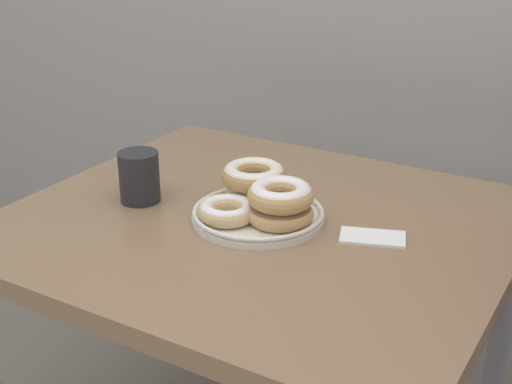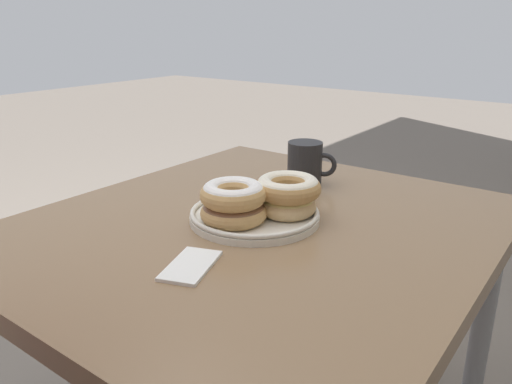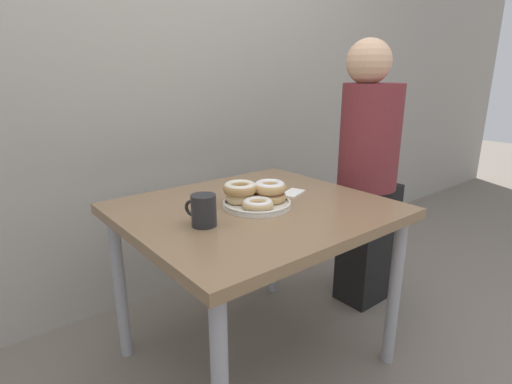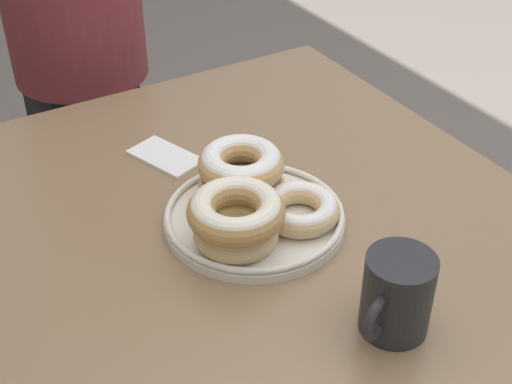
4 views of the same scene
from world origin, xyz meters
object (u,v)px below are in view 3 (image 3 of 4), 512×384
at_px(coffee_mug, 203,210).
at_px(person_figure, 369,177).
at_px(dining_table, 255,224).
at_px(napkin, 293,193).
at_px(donut_plate, 256,196).

xyz_separation_m(coffee_mug, person_figure, (1.01, 0.06, -0.06)).
xyz_separation_m(dining_table, coffee_mug, (-0.27, -0.05, 0.13)).
distance_m(person_figure, napkin, 0.51).
bearing_deg(donut_plate, coffee_mug, -169.97).
xyz_separation_m(person_figure, napkin, (-0.51, 0.02, 0.01)).
distance_m(coffee_mug, napkin, 0.51).
bearing_deg(napkin, coffee_mug, -171.01).
distance_m(dining_table, donut_plate, 0.12).
xyz_separation_m(dining_table, person_figure, (0.74, 0.01, 0.07)).
xyz_separation_m(dining_table, napkin, (0.23, 0.03, 0.08)).
xyz_separation_m(donut_plate, coffee_mug, (-0.27, -0.05, 0.01)).
distance_m(coffee_mug, person_figure, 1.01).
xyz_separation_m(coffee_mug, napkin, (0.50, 0.08, -0.05)).
bearing_deg(dining_table, napkin, 6.99).
relative_size(dining_table, coffee_mug, 8.34).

